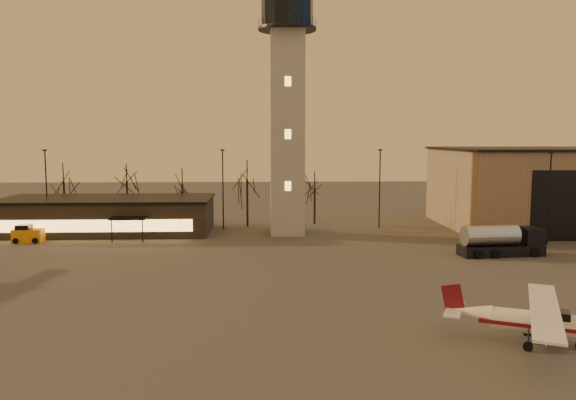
% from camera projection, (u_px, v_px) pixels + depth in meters
% --- Properties ---
extents(ground, '(220.00, 220.00, 0.00)m').
position_uv_depth(ground, '(304.00, 310.00, 38.11)').
color(ground, '#3A3735').
rests_on(ground, ground).
extents(control_tower, '(6.80, 6.80, 32.60)m').
position_uv_depth(control_tower, '(287.00, 97.00, 66.07)').
color(control_tower, '#A19E99').
rests_on(control_tower, ground).
extents(hangar, '(30.60, 20.60, 10.30)m').
position_uv_depth(hangar, '(563.00, 188.00, 72.70)').
color(hangar, '#927B5F').
rests_on(hangar, ground).
extents(terminal, '(25.40, 12.20, 4.30)m').
position_uv_depth(terminal, '(108.00, 215.00, 68.75)').
color(terminal, black).
rests_on(terminal, ground).
extents(light_poles, '(58.50, 12.25, 10.14)m').
position_uv_depth(light_poles, '(291.00, 189.00, 68.31)').
color(light_poles, black).
rests_on(light_poles, ground).
extents(tree_row, '(37.20, 9.20, 8.80)m').
position_uv_depth(tree_row, '(183.00, 180.00, 75.78)').
color(tree_row, black).
rests_on(tree_row, ground).
extents(cessna_front, '(8.99, 10.79, 3.09)m').
position_uv_depth(cessna_front, '(537.00, 326.00, 31.58)').
color(cessna_front, silver).
rests_on(cessna_front, ground).
extents(fuel_truck, '(8.47, 3.40, 3.07)m').
position_uv_depth(fuel_truck, '(501.00, 243.00, 55.41)').
color(fuel_truck, black).
rests_on(fuel_truck, ground).
extents(service_cart, '(3.20, 2.10, 1.99)m').
position_uv_depth(service_cart, '(28.00, 235.00, 62.46)').
color(service_cart, orange).
rests_on(service_cart, ground).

